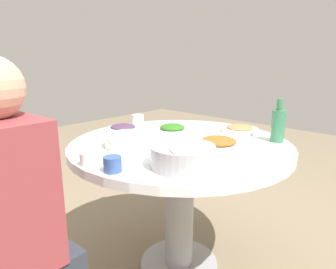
# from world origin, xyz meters

# --- Properties ---
(ground) EXTENTS (8.00, 8.00, 0.00)m
(ground) POSITION_xyz_m (0.00, 0.00, 0.00)
(ground) COLOR #7D6D56
(round_dining_table) EXTENTS (1.15, 1.15, 0.75)m
(round_dining_table) POSITION_xyz_m (0.00, 0.00, 0.60)
(round_dining_table) COLOR #99999E
(round_dining_table) RESTS_ON ground
(rice_bowl) EXTENTS (0.26, 0.26, 0.10)m
(rice_bowl) POSITION_xyz_m (-0.28, -0.25, 0.80)
(rice_bowl) COLOR #B2B5BA
(rice_bowl) RESTS_ON round_dining_table
(soup_bowl) EXTENTS (0.28, 0.26, 0.06)m
(soup_bowl) POSITION_xyz_m (-0.23, 0.13, 0.78)
(soup_bowl) COLOR white
(soup_bowl) RESTS_ON round_dining_table
(dish_greens) EXTENTS (0.20, 0.20, 0.05)m
(dish_greens) POSITION_xyz_m (0.13, 0.18, 0.77)
(dish_greens) COLOR white
(dish_greens) RESTS_ON round_dining_table
(dish_tofu_braise) EXTENTS (0.22, 0.22, 0.04)m
(dish_tofu_braise) POSITION_xyz_m (0.41, -0.11, 0.77)
(dish_tofu_braise) COLOR white
(dish_tofu_braise) RESTS_ON round_dining_table
(dish_eggplant) EXTENTS (0.19, 0.19, 0.04)m
(dish_eggplant) POSITION_xyz_m (-0.05, 0.41, 0.77)
(dish_eggplant) COLOR silver
(dish_eggplant) RESTS_ON round_dining_table
(dish_stirfry) EXTENTS (0.25, 0.25, 0.05)m
(dish_stirfry) POSITION_xyz_m (0.07, -0.19, 0.77)
(dish_stirfry) COLOR white
(dish_stirfry) RESTS_ON round_dining_table
(green_bottle) EXTENTS (0.07, 0.07, 0.23)m
(green_bottle) POSITION_xyz_m (0.35, -0.37, 0.84)
(green_bottle) COLOR #377B55
(green_bottle) RESTS_ON round_dining_table
(tea_cup_near) EXTENTS (0.07, 0.07, 0.06)m
(tea_cup_near) POSITION_xyz_m (-0.50, -0.09, 0.78)
(tea_cup_near) COLOR #34549B
(tea_cup_near) RESTS_ON round_dining_table
(tea_cup_far) EXTENTS (0.08, 0.08, 0.07)m
(tea_cup_far) POSITION_xyz_m (0.13, 0.48, 0.79)
(tea_cup_far) COLOR silver
(tea_cup_far) RESTS_ON round_dining_table
(tea_cup_side) EXTENTS (0.06, 0.06, 0.05)m
(tea_cup_side) POSITION_xyz_m (-0.53, 0.05, 0.78)
(tea_cup_side) COLOR white
(tea_cup_side) RESTS_ON round_dining_table
(diner_left) EXTENTS (0.35, 0.35, 0.76)m
(diner_left) POSITION_xyz_m (-0.87, -0.04, 0.75)
(diner_left) COLOR #2D333D
(diner_left) RESTS_ON stool_for_diner_left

